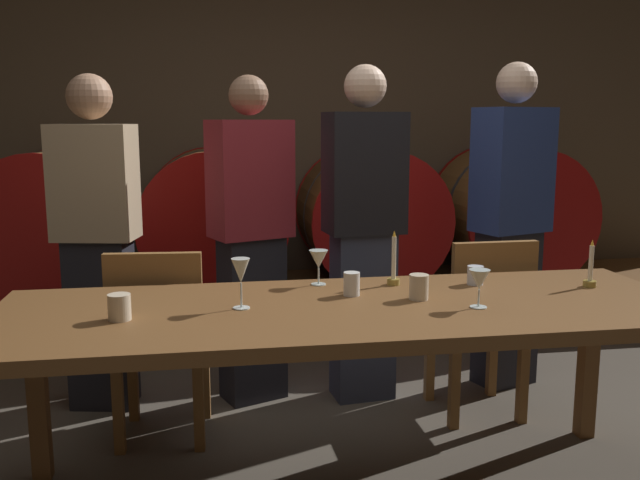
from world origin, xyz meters
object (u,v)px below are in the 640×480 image
wine_glass_right (479,281)px  cup_far_left (119,307)px  guest_far_left (97,241)px  cup_center_right (419,287)px  chair_right (483,319)px  candle_right (590,274)px  wine_barrel_center_right (370,216)px  wine_glass_center (319,260)px  chair_left (159,336)px  cup_center_left (352,284)px  cup_far_right (475,275)px  wine_glass_left (241,272)px  wine_barrel_center_left (212,220)px  wine_barrel_far_right (509,213)px  guest_center_right (364,232)px  dining_table (349,324)px  guest_far_right (510,224)px  wine_barrel_far_left (52,223)px  guest_center_left (251,239)px  candle_left (394,270)px

wine_glass_right → cup_far_left: bearing=177.7°
guest_far_left → cup_center_right: size_ratio=17.49×
chair_right → candle_right: (0.22, -0.52, 0.33)m
wine_barrel_center_right → wine_glass_center: size_ratio=6.35×
chair_left → cup_center_left: (0.75, -0.48, 0.32)m
cup_far_right → candle_right: bearing=-14.7°
wine_barrel_center_right → wine_glass_left: size_ratio=5.00×
wine_barrel_center_left → wine_barrel_far_right: 2.02m
guest_center_right → cup_far_left: bearing=38.4°
dining_table → cup_center_right: 0.30m
wine_barrel_far_right → chair_left: wine_barrel_far_right is taller
chair_left → cup_far_left: chair_left is taller
chair_right → wine_glass_left: wine_glass_left is taller
wine_barrel_far_right → chair_right: bearing=-118.4°
wine_glass_center → cup_far_left: (-0.73, -0.39, -0.06)m
guest_far_left → guest_far_right: 2.11m
cup_far_left → guest_far_right: bearing=30.5°
wine_glass_left → chair_left: bearing=119.0°
wine_glass_left → cup_far_right: size_ratio=2.36×
guest_center_right → cup_center_right: (-0.01, -0.95, -0.05)m
guest_center_right → wine_barrel_far_left: bearing=-38.3°
wine_barrel_center_left → wine_glass_center: bearing=-77.1°
chair_left → guest_center_left: guest_center_left is taller
cup_far_left → candle_left: bearing=18.0°
wine_glass_right → guest_far_left: bearing=140.7°
candle_right → wine_glass_center: (-1.06, 0.21, 0.05)m
wine_barrel_far_left → guest_center_left: bearing=-41.1°
wine_barrel_center_right → candle_left: wine_barrel_center_right is taller
candle_left → cup_center_right: (0.03, -0.24, -0.02)m
dining_table → wine_glass_right: bearing=-13.7°
guest_far_right → cup_center_left: bearing=21.9°
cup_far_left → cup_center_right: size_ratio=0.94×
wine_barrel_center_right → guest_far_right: 1.15m
cup_center_left → cup_center_right: size_ratio=0.95×
dining_table → candle_left: 0.39m
cup_far_left → cup_center_left: (0.83, 0.19, 0.00)m
candle_left → candle_right: (0.76, -0.16, -0.01)m
wine_barrel_center_right → candle_right: bearing=-77.7°
guest_far_right → guest_far_left: bearing=-20.3°
wine_barrel_far_left → wine_barrel_center_left: same height
candle_right → cup_far_right: 0.45m
candle_left → wine_barrel_center_right: bearing=79.5°
wine_barrel_far_left → guest_far_left: 1.07m
candle_right → chair_right: bearing=112.8°
wine_glass_left → chair_right: bearing=27.8°
guest_center_right → candle_left: 0.72m
guest_far_left → cup_center_right: (1.30, -1.06, -0.03)m
wine_glass_right → cup_center_left: size_ratio=1.54×
chair_left → wine_glass_center: bearing=160.8°
candle_right → wine_glass_right: size_ratio=1.39×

